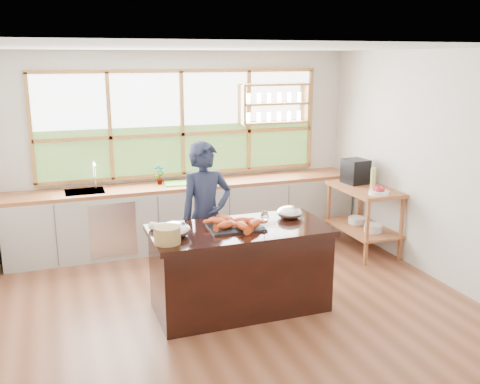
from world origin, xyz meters
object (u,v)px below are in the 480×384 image
cook (206,216)px  wicker_basket (167,235)px  island (240,268)px  espresso_machine (355,171)px

cook → wicker_basket: cook is taller
island → wicker_basket: (-0.81, -0.21, 0.53)m
espresso_machine → wicker_basket: size_ratio=1.33×
cook → espresso_machine: cook is taller
cook → espresso_machine: (2.37, 0.70, 0.21)m
island → cook: size_ratio=1.08×
wicker_basket → cook: bearing=53.9°
cook → island: bearing=-84.1°
wicker_basket → island: bearing=14.7°
island → cook: 0.79m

